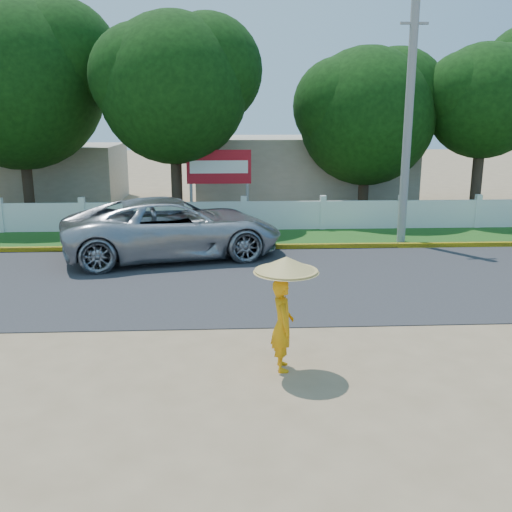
% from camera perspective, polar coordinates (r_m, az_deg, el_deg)
% --- Properties ---
extents(ground, '(120.00, 120.00, 0.00)m').
position_cam_1_polar(ground, '(10.92, 0.53, -9.21)').
color(ground, '#9E8460').
rests_on(ground, ground).
extents(road, '(60.00, 7.00, 0.02)m').
position_cam_1_polar(road, '(15.15, -0.47, -2.43)').
color(road, '#38383A').
rests_on(road, ground).
extents(grass_verge, '(60.00, 3.50, 0.03)m').
position_cam_1_polar(grass_verge, '(20.23, -1.10, 1.81)').
color(grass_verge, '#2D601E').
rests_on(grass_verge, ground).
extents(curb, '(40.00, 0.18, 0.16)m').
position_cam_1_polar(curb, '(18.56, -0.94, 0.89)').
color(curb, yellow).
rests_on(curb, ground).
extents(fence, '(40.00, 0.10, 1.10)m').
position_cam_1_polar(fence, '(21.55, -1.23, 4.02)').
color(fence, silver).
rests_on(fence, ground).
extents(building_near, '(10.00, 6.00, 3.20)m').
position_cam_1_polar(building_near, '(28.37, 4.48, 8.55)').
color(building_near, '#B7AD99').
rests_on(building_near, ground).
extents(building_far, '(8.00, 5.00, 2.80)m').
position_cam_1_polar(building_far, '(30.63, -20.92, 7.71)').
color(building_far, '#B7AD99').
rests_on(building_far, ground).
extents(utility_pole, '(0.28, 0.28, 7.86)m').
position_cam_1_polar(utility_pole, '(19.79, 14.96, 12.51)').
color(utility_pole, gray).
rests_on(utility_pole, ground).
extents(vehicle, '(7.13, 4.50, 1.84)m').
position_cam_1_polar(vehicle, '(17.62, -8.24, 2.81)').
color(vehicle, '#A4A6AC').
rests_on(vehicle, ground).
extents(monk_with_parasol, '(1.11, 1.11, 2.01)m').
position_cam_1_polar(monk_with_parasol, '(9.65, 2.84, -4.10)').
color(monk_with_parasol, orange).
rests_on(monk_with_parasol, ground).
extents(billboard, '(2.50, 0.13, 2.95)m').
position_cam_1_polar(billboard, '(22.42, -3.72, 8.49)').
color(billboard, gray).
rests_on(billboard, ground).
extents(tree_row, '(33.09, 8.21, 8.96)m').
position_cam_1_polar(tree_row, '(24.09, -3.16, 15.68)').
color(tree_row, '#473828').
rests_on(tree_row, ground).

